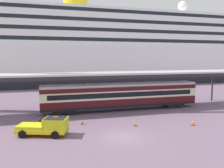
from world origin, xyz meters
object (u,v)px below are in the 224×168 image
at_px(service_truck, 47,126).
at_px(quay_bollard, 41,122).
at_px(traffic_cone_near, 135,123).
at_px(traffic_cone_far, 193,122).
at_px(cruise_ship, 60,50).
at_px(traffic_cone_mid, 82,121).
at_px(train_carriage, 122,95).

relative_size(service_truck, quay_bollard, 5.81).
xyz_separation_m(traffic_cone_near, traffic_cone_far, (6.77, -1.54, -0.01)).
distance_m(service_truck, traffic_cone_far, 16.83).
distance_m(cruise_ship, traffic_cone_far, 55.72).
bearing_deg(traffic_cone_far, traffic_cone_near, 167.19).
relative_size(traffic_cone_near, quay_bollard, 0.77).
bearing_deg(service_truck, traffic_cone_far, -3.43).
height_order(service_truck, quay_bollard, service_truck).
relative_size(cruise_ship, traffic_cone_near, 214.95).
bearing_deg(traffic_cone_mid, quay_bollard, 172.52).
xyz_separation_m(traffic_cone_mid, traffic_cone_far, (12.72, -3.99, -0.02)).
bearing_deg(traffic_cone_far, service_truck, 176.57).
distance_m(traffic_cone_mid, traffic_cone_far, 13.33).
height_order(traffic_cone_mid, quay_bollard, quay_bollard).
relative_size(cruise_ship, quay_bollard, 165.75).
distance_m(cruise_ship, train_carriage, 44.68).
relative_size(train_carriage, traffic_cone_near, 32.57).
height_order(cruise_ship, traffic_cone_near, cruise_ship).
height_order(service_truck, traffic_cone_near, service_truck).
height_order(traffic_cone_near, quay_bollard, quay_bollard).
distance_m(cruise_ship, quay_bollard, 49.98).
distance_m(service_truck, traffic_cone_near, 10.06).
distance_m(traffic_cone_near, traffic_cone_mid, 6.44).
xyz_separation_m(cruise_ship, quay_bollard, (-5.00, -48.74, -9.89)).
bearing_deg(traffic_cone_mid, traffic_cone_near, -22.40).
xyz_separation_m(traffic_cone_near, quay_bollard, (-10.75, 3.08, 0.15)).
relative_size(train_carriage, traffic_cone_far, 33.20).
bearing_deg(service_truck, traffic_cone_mid, 36.25).
bearing_deg(train_carriage, traffic_cone_near, -97.42).
bearing_deg(service_truck, train_carriage, 38.84).
bearing_deg(cruise_ship, traffic_cone_mid, -90.23).
relative_size(service_truck, traffic_cone_far, 7.68).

